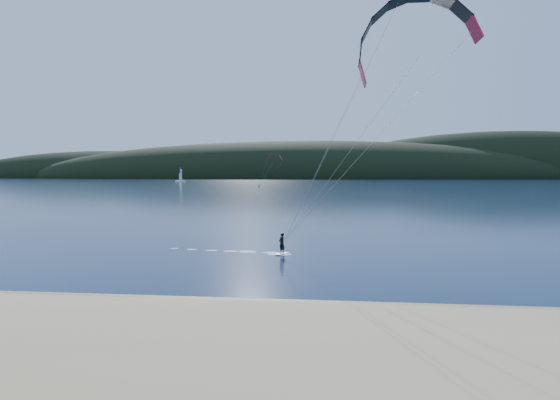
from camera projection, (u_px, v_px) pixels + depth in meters
name	position (u px, v px, depth m)	size (l,w,h in m)	color
ground	(212.00, 335.00, 20.25)	(1800.00, 1800.00, 0.00)	#071A35
wet_sand	(235.00, 305.00, 24.71)	(220.00, 2.50, 0.10)	#856D4D
headland	(335.00, 178.00, 759.37)	(1200.00, 310.00, 140.00)	black
kitesurfer_near	(412.00, 64.00, 33.68)	(25.06, 8.26, 18.57)	gold
kitesurfer_far	(274.00, 162.00, 223.88)	(12.40, 8.01, 15.75)	gold
sailboat	(180.00, 180.00, 427.46)	(9.02, 5.60, 12.55)	white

